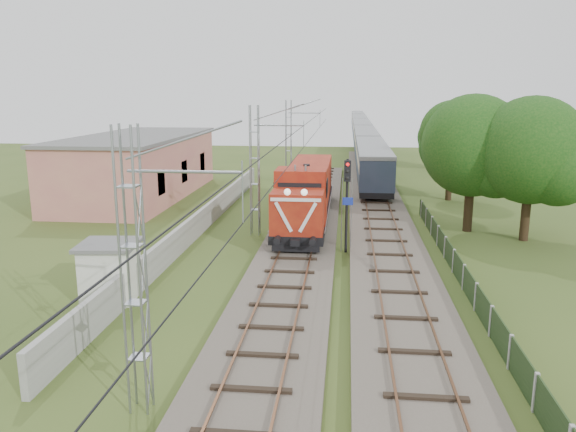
# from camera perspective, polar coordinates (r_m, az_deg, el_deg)

# --- Properties ---
(ground) EXTENTS (140.00, 140.00, 0.00)m
(ground) POSITION_cam_1_polar(r_m,az_deg,el_deg) (23.68, -0.78, -9.27)
(ground) COLOR #364A1C
(ground) RESTS_ON ground
(track_main) EXTENTS (4.20, 70.00, 0.45)m
(track_main) POSITION_cam_1_polar(r_m,az_deg,el_deg) (30.20, 0.79, -4.03)
(track_main) COLOR #6B6054
(track_main) RESTS_ON ground
(track_side) EXTENTS (4.20, 80.00, 0.45)m
(track_side) POSITION_cam_1_polar(r_m,az_deg,el_deg) (42.77, 9.08, 0.77)
(track_side) COLOR #6B6054
(track_side) RESTS_ON ground
(catenary) EXTENTS (3.31, 70.00, 8.00)m
(catenary) POSITION_cam_1_polar(r_m,az_deg,el_deg) (34.61, -3.31, 4.64)
(catenary) COLOR gray
(catenary) RESTS_ON ground
(boundary_wall) EXTENTS (0.25, 40.00, 1.50)m
(boundary_wall) POSITION_cam_1_polar(r_m,az_deg,el_deg) (35.94, -8.84, -0.55)
(boundary_wall) COLOR #9E9E99
(boundary_wall) RESTS_ON ground
(station_building) EXTENTS (8.40, 20.40, 5.22)m
(station_building) POSITION_cam_1_polar(r_m,az_deg,el_deg) (49.48, -14.95, 4.96)
(station_building) COLOR tan
(station_building) RESTS_ON ground
(fence) EXTENTS (0.12, 32.00, 1.20)m
(fence) POSITION_cam_1_polar(r_m,az_deg,el_deg) (26.69, 17.43, -5.94)
(fence) COLOR black
(fence) RESTS_ON ground
(locomotive) EXTENTS (2.96, 16.88, 4.29)m
(locomotive) POSITION_cam_1_polar(r_m,az_deg,el_deg) (37.63, 1.93, 2.46)
(locomotive) COLOR black
(locomotive) RESTS_ON ground
(coach_rake) EXTENTS (2.83, 105.60, 3.27)m
(coach_rake) POSITION_cam_1_polar(r_m,az_deg,el_deg) (96.28, 7.50, 8.62)
(coach_rake) COLOR black
(coach_rake) RESTS_ON ground
(signal_post) EXTENTS (0.58, 0.45, 5.23)m
(signal_post) POSITION_cam_1_polar(r_m,az_deg,el_deg) (30.74, 6.03, 2.73)
(signal_post) COLOR black
(signal_post) RESTS_ON ground
(relay_hut) EXTENTS (2.67, 2.67, 2.51)m
(relay_hut) POSITION_cam_1_polar(r_m,az_deg,el_deg) (25.39, -17.61, -5.32)
(relay_hut) COLOR silver
(relay_hut) RESTS_ON ground
(tree_a) EXTENTS (6.71, 6.39, 8.69)m
(tree_a) POSITION_cam_1_polar(r_m,az_deg,el_deg) (37.10, 18.39, 6.69)
(tree_a) COLOR #392617
(tree_a) RESTS_ON ground
(tree_b) EXTENTS (6.63, 6.32, 8.60)m
(tree_b) POSITION_cam_1_polar(r_m,az_deg,el_deg) (35.92, 23.63, 6.01)
(tree_b) COLOR #392617
(tree_b) RESTS_ON ground
(tree_c) EXTENTS (5.54, 5.27, 7.18)m
(tree_c) POSITION_cam_1_polar(r_m,az_deg,el_deg) (47.72, 16.35, 6.85)
(tree_c) COLOR #392617
(tree_c) RESTS_ON ground
(tree_d) EXTENTS (5.84, 5.56, 7.57)m
(tree_d) POSITION_cam_1_polar(r_m,az_deg,el_deg) (65.94, 16.31, 8.50)
(tree_d) COLOR #392617
(tree_d) RESTS_ON ground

